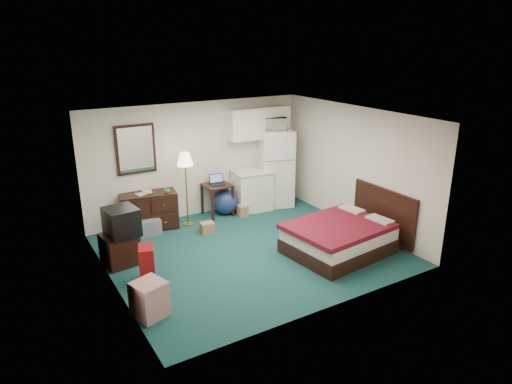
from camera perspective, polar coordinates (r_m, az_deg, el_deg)
floor at (r=8.59m, az=-0.78°, el=-7.28°), size 5.00×4.50×0.01m
ceiling at (r=7.83m, az=-0.86°, el=9.41°), size 5.00×4.50×0.01m
walls at (r=8.12m, az=-0.82°, el=0.67°), size 5.01×4.51×2.50m
mirror at (r=9.49m, az=-14.82°, el=5.19°), size 0.80×0.06×1.00m
upper_cabinets at (r=10.41m, az=0.32°, el=8.64°), size 1.50×0.35×0.70m
headboard at (r=9.15m, az=15.64°, el=-2.59°), size 0.06×1.56×1.00m
dresser at (r=9.66m, az=-13.20°, el=-2.30°), size 1.20×0.71×0.77m
floor_lamp at (r=9.58m, az=-8.69°, el=0.32°), size 0.38×0.38×1.56m
desk at (r=10.16m, az=-4.84°, el=-0.98°), size 0.58×0.58×0.72m
exercise_ball at (r=10.24m, az=-3.85°, el=-1.18°), size 0.70×0.70×0.58m
kitchen_counter at (r=10.45m, az=-0.45°, el=0.14°), size 0.87×0.70×0.88m
fridge at (r=10.67m, az=2.46°, el=3.06°), size 0.93×0.93×1.79m
bed at (r=8.53m, az=10.29°, el=-5.71°), size 1.91×1.56×0.57m
tv_stand at (r=8.36m, az=-16.68°, el=-6.85°), size 0.61×0.65×0.54m
suitcase at (r=7.65m, az=-13.46°, el=-8.72°), size 0.34×0.43×0.61m
retail_box at (r=6.78m, az=-13.17°, el=-12.90°), size 0.53×0.53×0.53m
file_bin at (r=9.46m, az=-13.29°, el=-4.27°), size 0.46×0.35×0.31m
cardboard_box_a at (r=9.33m, az=-6.11°, el=-4.47°), size 0.29×0.25×0.22m
cardboard_box_b at (r=10.16m, az=-1.71°, el=-2.34°), size 0.23×0.26×0.24m
laptop at (r=10.00m, az=-4.80°, el=1.51°), size 0.34×0.29×0.22m
crt_tv at (r=8.16m, az=-16.47°, el=-3.57°), size 0.59×0.63×0.49m
microwave at (r=10.46m, az=2.43°, el=8.73°), size 0.56×0.43×0.34m
book_a at (r=9.41m, az=-14.75°, el=0.15°), size 0.15×0.03×0.20m
book_b at (r=9.54m, az=-14.05°, el=0.60°), size 0.18×0.06×0.25m
mug at (r=9.43m, az=-11.10°, el=0.21°), size 0.13×0.10×0.12m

